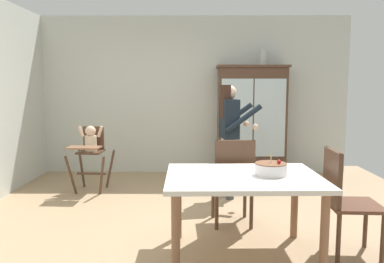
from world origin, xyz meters
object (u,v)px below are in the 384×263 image
ceramic_vase (263,58)px  dining_chair_far_side (233,176)px  dining_chair_right_end (343,195)px  dining_table (243,186)px  birthday_cake (271,169)px  adult_person (230,127)px  high_chair_with_toddler (91,146)px  china_cabinet (251,121)px

ceramic_vase → dining_chair_far_side: (-0.71, -2.40, -1.42)m
dining_chair_right_end → ceramic_vase: bearing=6.1°
dining_table → birthday_cake: (0.24, 0.01, 0.15)m
ceramic_vase → adult_person: (-0.65, -1.31, -1.00)m
high_chair_with_toddler → dining_chair_far_side: (1.91, -1.41, -0.10)m
high_chair_with_toddler → dining_table: bearing=-44.9°
adult_person → dining_chair_right_end: bearing=-163.7°
china_cabinet → birthday_cake: china_cabinet is taller
china_cabinet → dining_chair_right_end: 3.14m
ceramic_vase → dining_chair_right_end: size_ratio=0.28×
dining_chair_right_end → china_cabinet: bearing=9.2°
china_cabinet → dining_table: 3.18m
adult_person → birthday_cake: (0.20, -1.81, -0.17)m
china_cabinet → dining_table: (-0.52, -3.12, -0.29)m
dining_table → birthday_cake: size_ratio=4.88×
high_chair_with_toddler → dining_chair_right_end: 3.52m
high_chair_with_toddler → adult_person: bearing=-6.2°
high_chair_with_toddler → birthday_cake: size_ratio=3.39×
china_cabinet → ceramic_vase: 1.05m
dining_table → adult_person: bearing=88.7°
high_chair_with_toddler → birthday_cake: high_chair_with_toddler is taller
dining_table → dining_chair_far_side: 0.73m
high_chair_with_toddler → ceramic_vase: bearing=23.7°
ceramic_vase → birthday_cake: bearing=-98.3°
china_cabinet → adult_person: 1.39m
china_cabinet → ceramic_vase: size_ratio=6.86×
high_chair_with_toddler → adult_person: 2.02m
adult_person → dining_chair_far_side: adult_person is taller
high_chair_with_toddler → dining_table: size_ratio=0.69×
china_cabinet → dining_chair_far_side: size_ratio=1.93×
ceramic_vase → birthday_cake: (-0.45, -3.12, -1.18)m
dining_table → dining_chair_far_side: size_ratio=1.42×
dining_chair_far_side → adult_person: bearing=-96.2°
birthday_cake → dining_chair_right_end: dining_chair_right_end is taller
china_cabinet → birthday_cake: bearing=-95.2°
ceramic_vase → dining_table: size_ratio=0.20×
high_chair_with_toddler → dining_table: (1.93, -2.13, -0.01)m
china_cabinet → birthday_cake: (-0.28, -3.11, -0.14)m
high_chair_with_toddler → dining_chair_far_side: size_ratio=0.99×
dining_table → ceramic_vase: bearing=77.5°
dining_chair_far_side → dining_chair_right_end: same height
high_chair_with_toddler → dining_table: high_chair_with_toddler is taller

